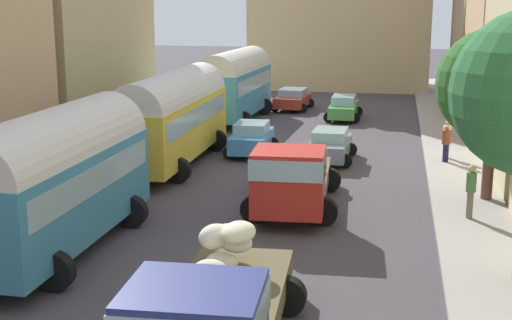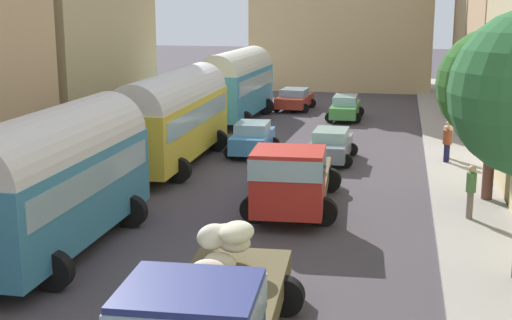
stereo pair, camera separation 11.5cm
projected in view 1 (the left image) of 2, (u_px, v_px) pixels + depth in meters
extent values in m
plane|color=#463F45|center=(284.00, 165.00, 30.42)|extent=(154.00, 154.00, 0.00)
cube|color=#A29C88|center=(125.00, 156.00, 31.80)|extent=(2.50, 70.00, 0.14)
cube|color=#A39D96|center=(457.00, 171.00, 29.02)|extent=(2.50, 70.00, 0.14)
cube|color=tan|center=(60.00, 29.00, 33.82)|extent=(5.77, 10.83, 11.23)
cube|color=tan|center=(502.00, 21.00, 47.58)|extent=(5.86, 10.76, 11.18)
cube|color=tan|center=(341.00, 1.00, 55.78)|extent=(13.95, 6.51, 13.78)
cube|color=teal|center=(56.00, 195.00, 19.55)|extent=(2.50, 8.18, 2.37)
cylinder|color=silver|center=(54.00, 153.00, 19.28)|extent=(2.45, 8.02, 2.41)
cube|color=#99B7C6|center=(55.00, 176.00, 19.43)|extent=(2.55, 7.53, 0.76)
cylinder|color=black|center=(62.00, 207.00, 22.46)|extent=(1.00, 0.35, 1.00)
cylinder|color=black|center=(131.00, 212.00, 22.00)|extent=(1.00, 0.35, 1.00)
cylinder|color=black|center=(55.00, 271.00, 17.16)|extent=(1.00, 0.35, 1.00)
cube|color=gold|center=(173.00, 126.00, 30.14)|extent=(2.43, 9.75, 2.37)
cylinder|color=silver|center=(172.00, 99.00, 29.87)|extent=(2.38, 9.55, 2.31)
cube|color=#99B7C6|center=(173.00, 114.00, 30.02)|extent=(2.47, 8.97, 0.76)
cylinder|color=black|center=(170.00, 139.00, 33.49)|extent=(1.00, 0.35, 1.00)
cylinder|color=black|center=(216.00, 141.00, 33.08)|extent=(1.00, 0.35, 1.00)
cylinder|color=black|center=(124.00, 168.00, 27.72)|extent=(1.00, 0.35, 1.00)
cylinder|color=black|center=(178.00, 170.00, 27.30)|extent=(1.00, 0.35, 1.00)
cube|color=teal|center=(236.00, 91.00, 41.17)|extent=(2.69, 8.57, 2.49)
cylinder|color=silver|center=(236.00, 70.00, 40.89)|extent=(2.63, 8.40, 2.30)
cube|color=#99B7C6|center=(236.00, 82.00, 41.04)|extent=(2.71, 7.89, 0.80)
cylinder|color=black|center=(230.00, 105.00, 44.19)|extent=(1.00, 0.35, 1.00)
cylinder|color=black|center=(264.00, 107.00, 43.68)|extent=(1.00, 0.35, 1.00)
cylinder|color=black|center=(204.00, 119.00, 39.21)|extent=(1.00, 0.35, 1.00)
cylinder|color=black|center=(243.00, 120.00, 38.69)|extent=(1.00, 0.35, 1.00)
cube|color=#99B7C6|center=(194.00, 311.00, 11.58)|extent=(2.41, 2.22, 0.62)
cube|color=brown|center=(231.00, 297.00, 15.12)|extent=(2.51, 4.86, 0.55)
ellipsoid|color=beige|center=(210.00, 271.00, 15.21)|extent=(0.80, 0.62, 0.49)
ellipsoid|color=beige|center=(227.00, 297.00, 13.80)|extent=(0.67, 0.82, 0.53)
ellipsoid|color=beige|center=(222.00, 262.00, 15.75)|extent=(0.89, 0.75, 0.45)
ellipsoid|color=silver|center=(215.00, 237.00, 16.05)|extent=(1.00, 1.05, 0.58)
ellipsoid|color=beige|center=(227.00, 235.00, 16.47)|extent=(0.91, 1.04, 0.49)
ellipsoid|color=silver|center=(235.00, 242.00, 16.18)|extent=(1.18, 1.19, 0.45)
ellipsoid|color=#EAE7C3|center=(239.00, 232.00, 15.77)|extent=(0.87, 1.07, 0.46)
cylinder|color=black|center=(287.00, 296.00, 15.84)|extent=(0.90, 0.32, 0.90)
cylinder|color=black|center=(189.00, 290.00, 16.16)|extent=(0.90, 0.32, 0.90)
cube|color=red|center=(289.00, 181.00, 21.91)|extent=(2.32, 2.17, 2.00)
cube|color=#99B7C6|center=(289.00, 164.00, 21.79)|extent=(2.37, 2.25, 0.64)
cube|color=brown|center=(297.00, 177.00, 25.34)|extent=(2.47, 4.84, 0.55)
ellipsoid|color=beige|center=(311.00, 162.00, 25.17)|extent=(0.76, 0.94, 0.59)
ellipsoid|color=beige|center=(301.00, 155.00, 26.46)|extent=(0.61, 0.77, 0.52)
ellipsoid|color=beige|center=(310.00, 156.00, 26.50)|extent=(1.06, 1.04, 0.46)
ellipsoid|color=beige|center=(299.00, 156.00, 24.58)|extent=(0.63, 0.80, 0.53)
cylinder|color=black|center=(324.00, 212.00, 22.14)|extent=(0.90, 0.31, 0.90)
cylinder|color=black|center=(254.00, 209.00, 22.44)|extent=(0.90, 0.31, 0.90)
cylinder|color=black|center=(329.00, 180.00, 26.06)|extent=(0.90, 0.31, 0.90)
cylinder|color=black|center=(270.00, 178.00, 26.36)|extent=(0.90, 0.31, 0.90)
cube|color=gray|center=(330.00, 147.00, 31.03)|extent=(1.71, 3.89, 0.69)
cube|color=#96C2BD|center=(330.00, 135.00, 30.90)|extent=(1.46, 2.04, 0.45)
cylinder|color=black|center=(345.00, 161.00, 29.79)|extent=(0.60, 0.21, 0.60)
cylinder|color=black|center=(308.00, 159.00, 30.14)|extent=(0.60, 0.21, 0.60)
cylinder|color=black|center=(351.00, 150.00, 32.06)|extent=(0.60, 0.21, 0.60)
cylinder|color=black|center=(316.00, 148.00, 32.41)|extent=(0.60, 0.21, 0.60)
cube|color=#4A9D48|center=(344.00, 109.00, 41.90)|extent=(1.54, 4.18, 0.66)
cube|color=#99C3D1|center=(344.00, 100.00, 41.77)|extent=(1.35, 2.18, 0.50)
cylinder|color=black|center=(355.00, 118.00, 40.59)|extent=(0.60, 0.21, 0.60)
cylinder|color=black|center=(329.00, 117.00, 40.88)|extent=(0.60, 0.21, 0.60)
cylinder|color=black|center=(358.00, 111.00, 43.05)|extent=(0.60, 0.21, 0.60)
cylinder|color=black|center=(333.00, 111.00, 43.35)|extent=(0.60, 0.21, 0.60)
cube|color=#4187C7|center=(252.00, 141.00, 32.36)|extent=(1.77, 3.69, 0.75)
cube|color=#92B3C1|center=(252.00, 128.00, 32.22)|extent=(1.50, 1.94, 0.48)
cylinder|color=black|center=(239.00, 143.00, 33.64)|extent=(0.60, 0.21, 0.60)
cylinder|color=black|center=(272.00, 144.00, 33.40)|extent=(0.60, 0.21, 0.60)
cylinder|color=black|center=(230.00, 152.00, 31.48)|extent=(0.60, 0.21, 0.60)
cylinder|color=black|center=(266.00, 154.00, 31.23)|extent=(0.60, 0.21, 0.60)
cube|color=#B43626|center=(293.00, 101.00, 45.54)|extent=(2.04, 3.92, 0.65)
cube|color=#8EB0CC|center=(293.00, 92.00, 45.42)|extent=(1.71, 2.08, 0.45)
cylinder|color=black|center=(283.00, 102.00, 46.95)|extent=(0.60, 0.21, 0.60)
cylinder|color=black|center=(310.00, 103.00, 46.50)|extent=(0.60, 0.21, 0.60)
cylinder|color=black|center=(275.00, 107.00, 44.72)|extent=(0.60, 0.21, 0.60)
cylinder|color=black|center=(303.00, 108.00, 44.27)|extent=(0.60, 0.21, 0.60)
cylinder|color=#1B1C48|center=(445.00, 163.00, 30.41)|extent=(0.21, 0.21, 0.14)
cylinder|color=#1B1C48|center=(446.00, 153.00, 30.30)|extent=(0.26, 0.26, 0.78)
cylinder|color=#994126|center=(447.00, 137.00, 30.15)|extent=(0.40, 0.40, 0.61)
sphere|color=tan|center=(447.00, 128.00, 30.06)|extent=(0.21, 0.21, 0.21)
cylinder|color=#454E44|center=(445.00, 159.00, 31.18)|extent=(0.21, 0.21, 0.14)
cylinder|color=#454E44|center=(446.00, 149.00, 31.08)|extent=(0.33, 0.33, 0.81)
cylinder|color=beige|center=(447.00, 133.00, 30.92)|extent=(0.51, 0.51, 0.61)
sphere|color=tan|center=(448.00, 124.00, 30.83)|extent=(0.22, 0.22, 0.22)
cylinder|color=#76665B|center=(469.00, 220.00, 22.56)|extent=(0.17, 0.17, 0.14)
cylinder|color=#76665B|center=(470.00, 205.00, 22.45)|extent=(0.25, 0.25, 0.88)
cylinder|color=#4B7A40|center=(471.00, 182.00, 22.28)|extent=(0.39, 0.39, 0.63)
sphere|color=tan|center=(472.00, 169.00, 22.19)|extent=(0.24, 0.24, 0.24)
cylinder|color=brown|center=(488.00, 166.00, 24.51)|extent=(0.38, 0.38, 2.66)
sphere|color=#2B6125|center=(494.00, 85.00, 23.89)|extent=(3.94, 3.94, 3.94)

